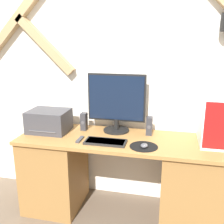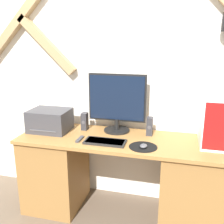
{
  "view_description": "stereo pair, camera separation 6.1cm",
  "coord_description": "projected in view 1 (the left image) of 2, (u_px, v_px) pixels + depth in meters",
  "views": [
    {
      "loc": [
        0.41,
        -1.82,
        1.6
      ],
      "look_at": [
        -0.07,
        0.29,
        0.99
      ],
      "focal_mm": 42.0,
      "sensor_mm": 36.0,
      "label": 1
    },
    {
      "loc": [
        0.47,
        -1.81,
        1.6
      ],
      "look_at": [
        -0.07,
        0.29,
        0.99
      ],
      "focal_mm": 42.0,
      "sensor_mm": 36.0,
      "label": 2
    }
  ],
  "objects": [
    {
      "name": "desk",
      "position": [
        119.0,
        175.0,
        2.4
      ],
      "size": [
        1.79,
        0.59,
        0.75
      ],
      "color": "olive",
      "rests_on": "ground_plane"
    },
    {
      "name": "wall_back",
      "position": [
        127.0,
        64.0,
        2.47
      ],
      "size": [
        6.4,
        0.19,
        2.7
      ],
      "color": "white",
      "rests_on": "ground_plane"
    },
    {
      "name": "mousepad",
      "position": [
        144.0,
        147.0,
        2.13
      ],
      "size": [
        0.23,
        0.23,
        0.0
      ],
      "color": "black",
      "rests_on": "desk"
    },
    {
      "name": "mouse",
      "position": [
        144.0,
        146.0,
        2.1
      ],
      "size": [
        0.06,
        0.07,
        0.03
      ],
      "color": "#4C4C51",
      "rests_on": "mousepad"
    },
    {
      "name": "speaker_left",
      "position": [
        84.0,
        121.0,
        2.5
      ],
      "size": [
        0.05,
        0.08,
        0.17
      ],
      "color": "#2D2D33",
      "rests_on": "desk"
    },
    {
      "name": "keyboard",
      "position": [
        105.0,
        142.0,
        2.2
      ],
      "size": [
        0.35,
        0.16,
        0.02
      ],
      "color": "black",
      "rests_on": "desk"
    },
    {
      "name": "remote_control",
      "position": [
        80.0,
        139.0,
        2.26
      ],
      "size": [
        0.03,
        0.14,
        0.02
      ],
      "color": "#38383D",
      "rests_on": "desk"
    },
    {
      "name": "speaker_right",
      "position": [
        149.0,
        126.0,
        2.38
      ],
      "size": [
        0.05,
        0.08,
        0.17
      ],
      "color": "#2D2D33",
      "rests_on": "desk"
    },
    {
      "name": "printer",
      "position": [
        49.0,
        121.0,
        2.46
      ],
      "size": [
        0.37,
        0.3,
        0.2
      ],
      "color": "#38383D",
      "rests_on": "desk"
    },
    {
      "name": "computer_tower",
      "position": [
        212.0,
        118.0,
        2.18
      ],
      "size": [
        0.19,
        0.42,
        0.41
      ],
      "color": "white",
      "rests_on": "desk"
    },
    {
      "name": "monitor",
      "position": [
        116.0,
        101.0,
        2.42
      ],
      "size": [
        0.54,
        0.24,
        0.54
      ],
      "color": "black",
      "rests_on": "desk"
    }
  ]
}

